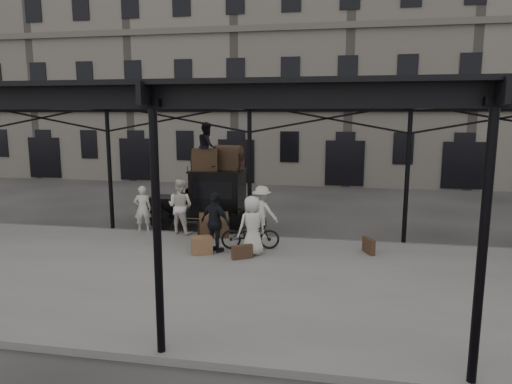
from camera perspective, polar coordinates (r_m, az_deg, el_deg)
ground at (r=13.65m, az=-2.44°, el=-8.13°), size 120.00×120.00×0.00m
platform at (r=11.79m, az=-4.65°, el=-10.69°), size 28.00×8.00×0.15m
canopy at (r=11.33m, az=-4.59°, el=11.79°), size 22.50×9.00×4.74m
building_frontage at (r=30.93m, az=5.17°, el=14.88°), size 64.00×8.00×14.00m
taxi at (r=16.89m, az=-5.79°, el=-0.50°), size 3.65×1.55×2.18m
porter_left at (r=16.25m, az=-13.99°, el=-2.04°), size 0.69×0.57×1.61m
porter_midleft at (r=15.71m, az=-9.44°, el=-1.77°), size 1.04×0.89×1.88m
porter_centre at (r=13.14m, az=-0.49°, el=-4.22°), size 1.01×0.94×1.73m
porter_official at (r=13.46m, az=-5.10°, el=-3.80°), size 1.13×0.84×1.79m
porter_right at (r=15.01m, az=0.72°, el=-2.48°), size 1.25×0.94×1.72m
bicycle at (r=13.80m, az=-0.73°, el=-5.28°), size 1.84×0.95×0.92m
porter_roof at (r=16.58m, az=-6.10°, el=5.70°), size 0.83×0.97×1.72m
steamer_trunk_roof_near at (r=16.50m, az=-6.38°, el=3.84°), size 0.99×0.71×0.67m
steamer_trunk_roof_far at (r=16.73m, az=-3.47°, el=4.09°), size 1.09×0.77×0.74m
steamer_trunk_platform at (r=15.25m, az=-5.30°, el=-4.31°), size 1.09×0.86×0.70m
wicker_hamper at (r=13.51m, az=-6.77°, el=-6.61°), size 0.72×0.63×0.50m
suitcase_upright at (r=13.85m, az=13.91°, el=-6.53°), size 0.36×0.61×0.45m
suitcase_flat at (r=12.95m, az=-1.73°, el=-7.50°), size 0.59×0.45×0.40m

